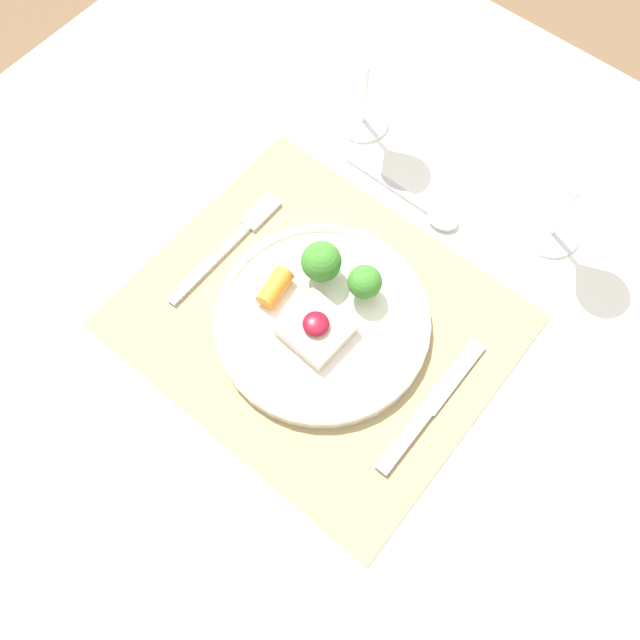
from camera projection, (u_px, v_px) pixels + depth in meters
The scene contains 9 objects.
ground_plane at pixel (319, 443), 1.46m from camera, with size 8.00×8.00×0.00m, color brown.
dining_table at pixel (318, 344), 0.86m from camera, with size 1.25×1.21×0.74m.
placemat at pixel (318, 321), 0.78m from camera, with size 0.45×0.38×0.00m, color #9E895B.
dinner_plate at pixel (321, 318), 0.76m from camera, with size 0.27×0.27×0.08m.
fork at pixel (233, 241), 0.82m from camera, with size 0.02×0.20×0.01m.
knife at pixel (425, 414), 0.73m from camera, with size 0.02×0.20×0.01m.
spoon at pixel (426, 207), 0.84m from camera, with size 0.18×0.04×0.01m.
wine_glass_near at pixel (590, 174), 0.71m from camera, with size 0.07×0.07×0.19m.
wine_glass_far at pixel (370, 46), 0.77m from camera, with size 0.07×0.07×0.20m.
Camera 1 is at (0.19, -0.23, 1.46)m, focal length 35.00 mm.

